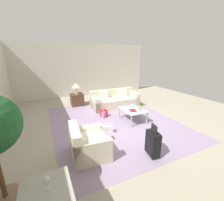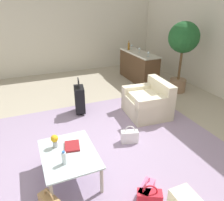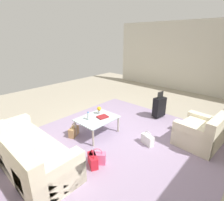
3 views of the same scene
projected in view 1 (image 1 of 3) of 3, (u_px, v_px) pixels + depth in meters
name	position (u px, v px, depth m)	size (l,w,h in m)	color
ground_plane	(126.00, 127.00, 5.25)	(12.00, 12.00, 0.00)	#A89E89
wall_right	(85.00, 70.00, 9.19)	(0.12, 8.00, 3.10)	beige
area_rug	(114.00, 122.00, 5.69)	(5.20, 4.40, 0.01)	#9984A3
couch	(114.00, 101.00, 7.31)	(0.92, 2.29, 0.84)	beige
armchair	(87.00, 145.00, 3.71)	(1.04, 0.95, 0.81)	beige
coffee_table	(133.00, 111.00, 5.68)	(1.00, 0.77, 0.46)	silver
water_bottle	(132.00, 105.00, 5.85)	(0.06, 0.06, 0.20)	silver
coffee_table_book	(133.00, 110.00, 5.53)	(0.26, 0.22, 0.03)	maroon
flower_vase	(140.00, 108.00, 5.50)	(0.11, 0.11, 0.21)	#B2B7BC
side_table	(77.00, 100.00, 7.53)	(0.59, 0.59, 0.59)	#513823
table_lamp	(76.00, 85.00, 7.32)	(0.43, 0.43, 0.54)	#ADA899
wine_glass_right_of_centre	(47.00, 180.00, 1.73)	(0.08, 0.08, 0.15)	silver
suitcase_black	(153.00, 143.00, 3.68)	(0.43, 0.29, 0.85)	black
handbag_pink	(104.00, 114.00, 6.10)	(0.31, 0.34, 0.36)	pink
handbag_tan	(134.00, 112.00, 6.33)	(0.35, 0.26, 0.36)	tan
handbag_red	(104.00, 113.00, 6.21)	(0.27, 0.35, 0.36)	red
handbag_white	(108.00, 129.00, 4.86)	(0.22, 0.35, 0.36)	white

